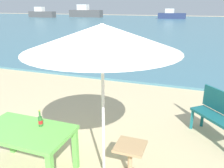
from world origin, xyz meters
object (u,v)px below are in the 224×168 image
Objects in this scene: swimmer_person at (94,57)px; boat_ferry at (171,15)px; boat_sailboat at (42,14)px; beer_bottle_amber at (40,121)px; bench_teal_center at (222,114)px; side_table_wood at (130,156)px; boat_barge at (85,13)px; patio_umbrella at (102,38)px; picnic_table_green at (26,136)px.

boat_ferry is at bearing 91.13° from swimmer_person.
swimmer_person is 41.74m from boat_sailboat.
beer_bottle_amber is 3.32m from bench_teal_center.
bench_teal_center reaches higher than side_table_wood.
swimmer_person is at bearing -63.37° from boat_barge.
patio_umbrella reaches higher than side_table_wood.
boat_sailboat reaches higher than bench_teal_center.
beer_bottle_amber is 0.12× the size of patio_umbrella.
boat_sailboat reaches higher than swimmer_person.
patio_umbrella is 49.20m from boat_sailboat.
bench_teal_center reaches higher than swimmer_person.
boat_barge reaches higher than patio_umbrella.
boat_sailboat is (-29.47, 39.38, -1.30)m from patio_umbrella.
patio_umbrella is 5.61× the size of swimmer_person.
boat_sailboat is 8.88m from boat_barge.
side_table_wood is at bearing 17.12° from picnic_table_green.
swimmer_person is (-5.02, 5.22, -0.30)m from bench_teal_center.
bench_teal_center is at bearing 35.82° from picnic_table_green.
patio_umbrella reaches higher than swimmer_person.
bench_teal_center is at bearing -82.12° from boat_ferry.
side_table_wood is 0.48× the size of bench_teal_center.
side_table_wood is 48.42m from boat_barge.
bench_teal_center is at bearing 43.66° from patio_umbrella.
swimmer_person is (-2.15, 7.29, -0.41)m from picnic_table_green.
beer_bottle_amber is at bearing -86.00° from boat_ferry.
side_table_wood is 0.08× the size of boat_barge.
beer_bottle_amber is at bearing -72.01° from swimmer_person.
beer_bottle_amber is 43.37m from boat_ferry.
bench_teal_center is 2.77× the size of swimmer_person.
patio_umbrella is 7.86m from swimmer_person.
bench_teal_center is at bearing 49.72° from side_table_wood.
boat_sailboat is (-28.53, 39.60, -0.04)m from beer_bottle_amber.
bench_teal_center is (2.71, 1.90, -0.31)m from beer_bottle_amber.
beer_bottle_amber is at bearing -54.23° from boat_sailboat.
boat_sailboat is (-31.23, 37.70, 0.27)m from bench_teal_center.
patio_umbrella is 2.03× the size of bench_teal_center.
boat_sailboat is (-29.88, 39.30, 0.46)m from side_table_wood.
boat_ferry is (-0.71, 36.14, 0.48)m from swimmer_person.
boat_barge is at bearing 115.03° from picnic_table_green.
picnic_table_green is 0.29× the size of boat_ferry.
side_table_wood is (1.51, 0.46, -0.30)m from picnic_table_green.
patio_umbrella is 43.25m from boat_ferry.
beer_bottle_amber is at bearing -64.71° from boat_barge.
boat_ferry is (17.52, -0.22, -0.26)m from boat_barge.
bench_teal_center is (2.87, 2.07, -0.11)m from picnic_table_green.
picnic_table_green is 43.53m from boat_ferry.
bench_teal_center is (1.36, 1.60, 0.19)m from side_table_wood.
boat_barge is (-20.39, 43.65, 0.33)m from picnic_table_green.
picnic_table_green is 1.88m from patio_umbrella.
bench_teal_center is 0.23× the size of boat_ferry.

